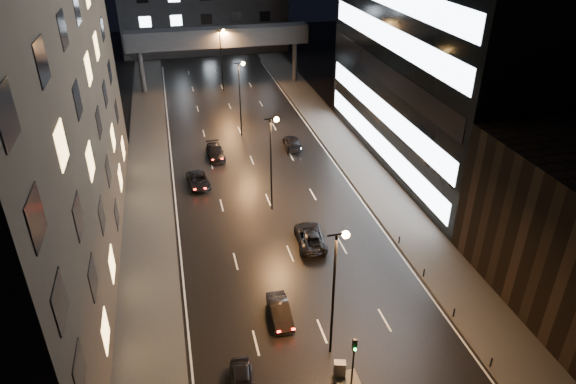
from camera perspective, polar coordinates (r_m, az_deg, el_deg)
name	(u,v)px	position (r m, az deg, el deg)	size (l,w,h in m)	color
ground	(252,160)	(63.86, -4.03, 3.54)	(160.00, 160.00, 0.00)	black
sidewalk_left	(148,190)	(58.84, -15.24, 0.18)	(5.00, 110.00, 0.15)	#383533
sidewalk_right	(361,167)	(62.56, 8.13, 2.80)	(5.00, 110.00, 0.15)	#383533
skybridge	(219,38)	(89.40, -7.71, 16.60)	(30.00, 3.00, 10.00)	#333335
traffic_signal_near	(354,356)	(33.91, 7.31, -17.65)	(0.28, 0.34, 4.40)	black
bollard_row	(471,337)	(40.74, 19.69, -14.92)	(0.12, 25.12, 0.90)	black
streetlight_near	(336,279)	(33.95, 5.41, -9.59)	(1.45, 0.50, 10.15)	black
streetlight_mid_a	(273,152)	(50.44, -1.73, 4.43)	(1.45, 0.50, 10.15)	black
streetlight_mid_b	(241,90)	(68.81, -5.27, 11.27)	(1.45, 0.50, 10.15)	black
streetlight_far	(222,52)	(87.90, -7.36, 15.16)	(1.45, 0.50, 10.15)	black
car_away_a	(242,383)	(35.62, -5.12, -20.34)	(1.59, 3.95, 1.34)	black
car_away_b	(280,311)	(40.11, -0.91, -13.11)	(1.45, 4.16, 1.37)	black
car_away_c	(198,181)	(58.43, -9.92, 1.26)	(2.16, 4.68, 1.30)	black
car_away_d	(215,152)	(64.78, -8.07, 4.39)	(1.98, 4.86, 1.41)	black
car_toward_a	(310,236)	(47.95, 2.46, -4.95)	(2.49, 5.40, 1.50)	black
car_toward_b	(292,143)	(66.87, 0.47, 5.51)	(1.96, 4.82, 1.40)	black
utility_cabinet	(340,369)	(36.28, 5.75, -18.96)	(0.78, 0.51, 1.21)	#555457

